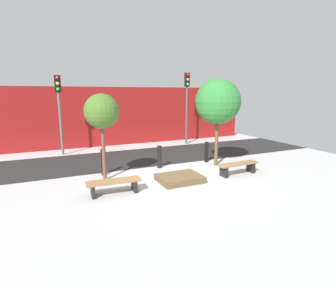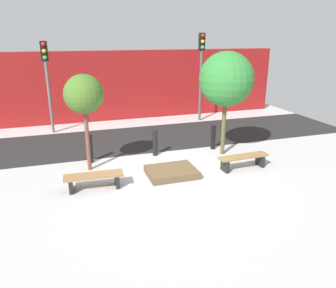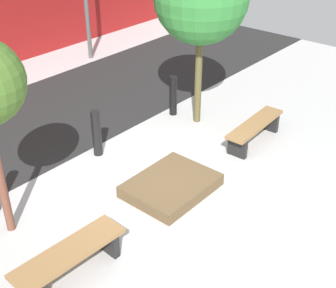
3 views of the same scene
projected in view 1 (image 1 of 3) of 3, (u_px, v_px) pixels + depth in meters
The scene contains 13 objects.
ground_plane at pixel (178, 180), 9.16m from camera, with size 18.00×18.00×0.00m, color #B0B0B0.
road_strip at pixel (143, 157), 12.52m from camera, with size 18.00×3.59×0.01m, color black.
building_facade at pixel (122, 116), 15.46m from camera, with size 16.20×0.50×3.35m, color maroon.
bench_left at pixel (114, 184), 7.88m from camera, with size 1.63×0.53×0.42m.
bench_right at pixel (238, 166), 9.76m from camera, with size 1.68×0.46×0.44m.
planter_bed at pixel (180, 178), 9.04m from camera, with size 1.47×1.15×0.21m, color brown.
tree_behind_left_bench at pixel (102, 112), 8.76m from camera, with size 1.18×1.18×2.99m.
tree_behind_right_bench at pixel (218, 102), 10.59m from camera, with size 1.84×1.84×3.58m.
bollard_far_left at pixel (104, 162), 9.69m from camera, with size 0.19×0.19×0.98m, color black.
bollard_left at pixel (159, 157), 10.61m from camera, with size 0.17×0.17×0.91m, color black.
bollard_center at pixel (206, 152), 11.52m from camera, with size 0.17×0.17×0.90m, color black.
traffic_light_west at pixel (59, 101), 12.48m from camera, with size 0.28×0.27×3.83m.
traffic_light_mid_west at pixel (187, 96), 15.25m from camera, with size 0.28×0.27×4.15m.
Camera 1 is at (-3.94, -7.82, 2.99)m, focal length 28.00 mm.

